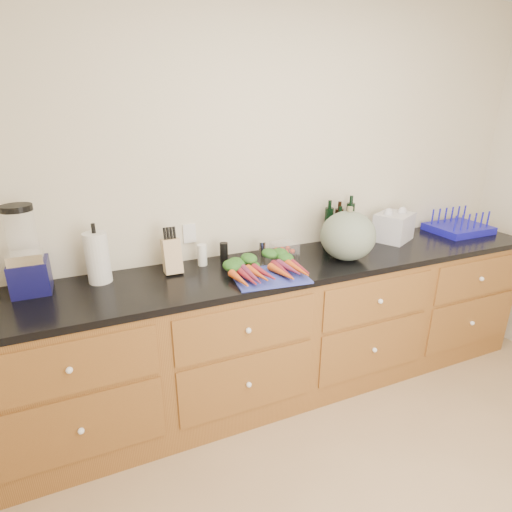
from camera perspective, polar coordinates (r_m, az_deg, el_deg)
name	(u,v)px	position (r m, az deg, el deg)	size (l,w,h in m)	color
wall_back	(273,197)	(2.74, 2.51, 8.46)	(4.10, 0.05, 2.60)	beige
cabinets	(292,329)	(2.77, 5.21, -10.35)	(3.60, 0.64, 0.90)	brown
countertop	(294,265)	(2.57, 5.50, -1.27)	(3.64, 0.62, 0.04)	black
cutting_board	(269,276)	(2.32, 1.93, -2.92)	(0.42, 0.32, 0.01)	#2C38A7
carrots	(266,268)	(2.35, 1.40, -1.71)	(0.47, 0.34, 0.07)	#E85A1B
squash	(348,236)	(2.62, 13.00, 2.84)	(0.35, 0.35, 0.32)	#566655
blender_appliance	(26,256)	(2.38, -30.01, 0.04)	(0.19, 0.19, 0.47)	#0F0E43
paper_towel	(98,258)	(2.38, -21.69, -0.24)	(0.13, 0.13, 0.29)	silver
knife_block	(172,256)	(2.41, -11.93, 0.00)	(0.10, 0.10, 0.20)	tan
grinder_salt	(202,255)	(2.50, -7.69, 0.15)	(0.06, 0.06, 0.13)	white
grinder_pepper	(224,252)	(2.54, -4.60, 0.51)	(0.05, 0.05, 0.13)	black
canister_chrome	(262,249)	(2.64, 0.88, 1.02)	(0.04, 0.04, 0.10)	silver
tomato_box	(284,248)	(2.70, 4.06, 1.15)	(0.17, 0.13, 0.08)	white
bottles	(339,226)	(2.93, 11.76, 4.22)	(0.24, 0.12, 0.29)	black
grocery_bag	(394,227)	(3.13, 19.06, 3.96)	(0.28, 0.22, 0.20)	silver
dish_rack	(458,227)	(3.56, 26.95, 3.76)	(0.44, 0.35, 0.17)	#1614AF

